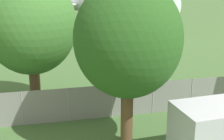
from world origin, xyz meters
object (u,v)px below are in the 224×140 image
at_px(tree_behind_benches, 31,25).
at_px(airplane, 86,0).
at_px(tree_far_right, 128,40).
at_px(portable_cabin, 218,132).

bearing_deg(tree_behind_benches, airplane, 76.86).
xyz_separation_m(airplane, tree_far_right, (-3.90, -41.55, 1.01)).
bearing_deg(tree_far_right, portable_cabin, -32.63).
height_order(portable_cabin, tree_behind_benches, tree_behind_benches).
relative_size(portable_cabin, tree_behind_benches, 0.49).
distance_m(tree_behind_benches, tree_far_right, 7.25).
bearing_deg(tree_behind_benches, tree_far_right, -51.97).
distance_m(airplane, tree_behind_benches, 36.82).
xyz_separation_m(tree_behind_benches, tree_far_right, (4.46, -5.71, -0.00)).
distance_m(portable_cabin, tree_behind_benches, 12.04).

